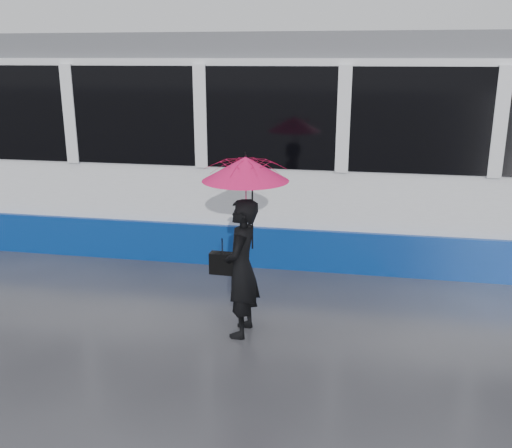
# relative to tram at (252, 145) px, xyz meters

# --- Properties ---
(ground) EXTENTS (90.00, 90.00, 0.00)m
(ground) POSITION_rel_tram_xyz_m (-0.93, -2.50, -1.64)
(ground) COLOR #2E2E33
(ground) RESTS_ON ground
(rails) EXTENTS (34.00, 1.51, 0.02)m
(rails) POSITION_rel_tram_xyz_m (-0.93, -0.00, -1.63)
(rails) COLOR #3F3D38
(rails) RESTS_ON ground
(tram) EXTENTS (26.00, 2.56, 3.35)m
(tram) POSITION_rel_tram_xyz_m (0.00, 0.00, 0.00)
(tram) COLOR white
(tram) RESTS_ON ground
(woman) EXTENTS (0.40, 0.59, 1.57)m
(woman) POSITION_rel_tram_xyz_m (0.53, -3.35, -0.85)
(woman) COLOR black
(woman) RESTS_ON ground
(umbrella) EXTENTS (0.96, 0.96, 1.06)m
(umbrella) POSITION_rel_tram_xyz_m (0.58, -3.35, 0.08)
(umbrella) COLOR #DB125F
(umbrella) RESTS_ON ground
(handbag) EXTENTS (0.29, 0.13, 0.42)m
(handbag) POSITION_rel_tram_xyz_m (0.31, -3.33, -0.82)
(handbag) COLOR black
(handbag) RESTS_ON ground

